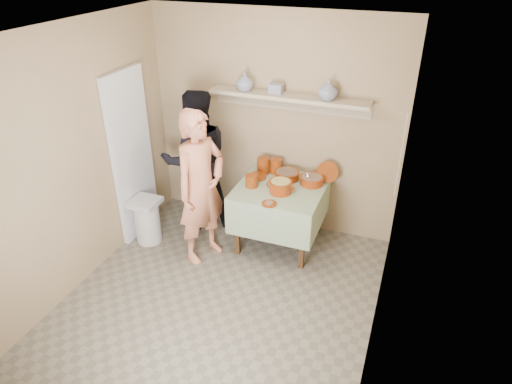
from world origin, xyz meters
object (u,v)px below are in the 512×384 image
at_px(person_cook, 201,188).
at_px(person_helper, 197,160).
at_px(serving_table, 280,196).
at_px(cazuela_rice, 280,186).
at_px(trash_bin, 147,220).

bearing_deg(person_cook, person_helper, 52.73).
bearing_deg(person_helper, person_cook, 87.82).
distance_m(person_cook, serving_table, 0.93).
distance_m(person_helper, cazuela_rice, 1.15).
bearing_deg(trash_bin, person_cook, -1.15).
height_order(serving_table, cazuela_rice, cazuela_rice).
xyz_separation_m(serving_table, cazuela_rice, (0.04, -0.13, 0.20)).
relative_size(person_cook, person_helper, 1.01).
xyz_separation_m(person_helper, trash_bin, (-0.39, -0.59, -0.59)).
relative_size(person_cook, trash_bin, 3.13).
height_order(person_cook, trash_bin, person_cook).
relative_size(person_helper, serving_table, 1.79).
xyz_separation_m(person_cook, trash_bin, (-0.76, 0.02, -0.59)).
bearing_deg(person_helper, serving_table, 142.55).
distance_m(person_cook, cazuela_rice, 0.86).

